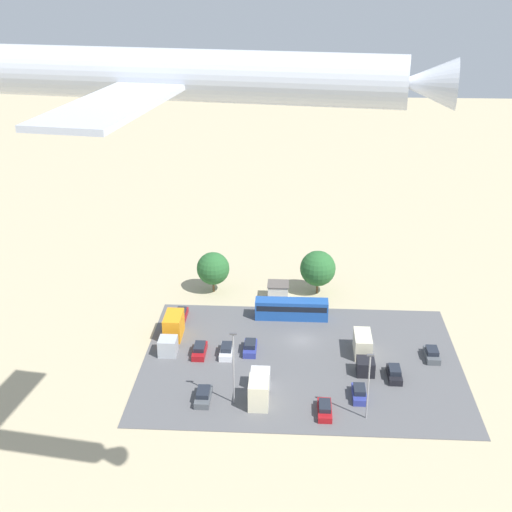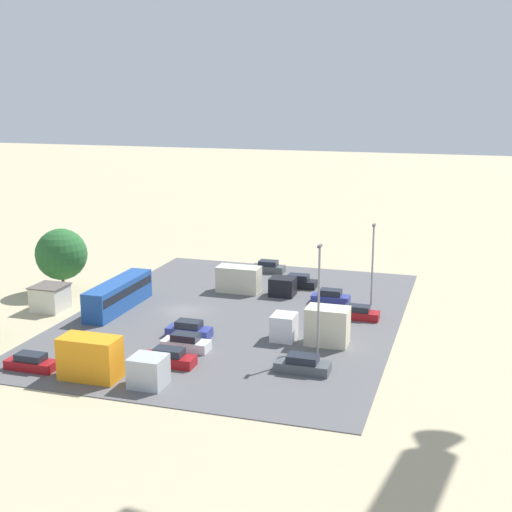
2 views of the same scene
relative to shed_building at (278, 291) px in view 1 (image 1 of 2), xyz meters
The scene contains 21 objects.
ground_plane 14.56m from the shed_building, 105.52° to the left, with size 400.00×400.00×0.00m, color tan.
parking_lot_surface 20.49m from the shed_building, 100.94° to the left, with size 44.95×33.43×0.08m.
shed_building is the anchor object (origin of this frame).
bus 7.40m from the shed_building, 108.38° to the left, with size 11.49×2.50×3.17m.
parked_car_0 21.70m from the shed_building, 60.13° to the left, with size 1.80×4.59×1.53m.
parked_car_1 33.00m from the shed_building, 101.85° to the left, with size 1.75×4.59×1.42m.
parked_car_2 19.97m from the shed_building, 69.75° to the left, with size 1.81×4.42×1.54m.
parked_car_3 18.03m from the shed_building, 78.62° to the left, with size 1.84×4.33×1.60m.
parked_car_4 30.74m from the shed_building, 111.71° to the left, with size 1.78×4.21×1.57m.
parked_car_5 17.11m from the shed_building, 27.55° to the left, with size 1.71×4.43×1.41m.
parked_car_6 28.78m from the shed_building, 125.05° to the left, with size 1.79×4.38×1.61m.
parked_car_7 28.86m from the shed_building, 141.31° to the left, with size 1.88×4.25×1.52m.
parked_car_8 31.49m from the shed_building, 73.71° to the left, with size 1.92×4.65×1.49m.
parked_truck_0 29.70m from the shed_building, 86.87° to the left, with size 2.55×7.29×3.57m.
parked_truck_1 21.66m from the shed_building, 44.83° to the left, with size 2.58×9.10×3.56m.
parked_truck_2 22.67m from the shed_building, 123.97° to the left, with size 2.42×9.29×3.04m.
tree_near_shed 11.69m from the shed_building, 10.75° to the right, with size 5.57×5.57×7.14m.
tree_apron_mid 7.75m from the shed_building, 158.94° to the right, with size 6.02×6.02×7.61m.
light_pole_lot_centre 35.27m from the shed_building, 109.85° to the left, with size 0.90×0.28×9.13m.
light_pole_lot_edge 31.29m from the shed_building, 81.06° to the left, with size 0.90×0.28×10.19m.
airplane 75.06m from the shed_building, 84.61° to the left, with size 35.51×29.64×8.27m.
Camera 1 is at (1.52, 93.59, 53.33)m, focal length 50.00 mm.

